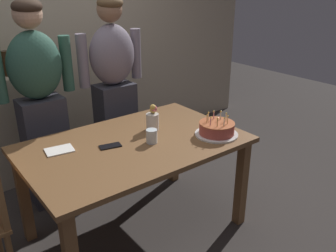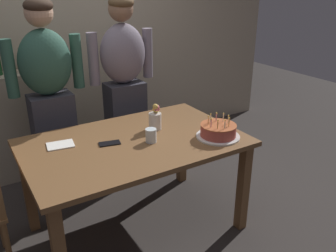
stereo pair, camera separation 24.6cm
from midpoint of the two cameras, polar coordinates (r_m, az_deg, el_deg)
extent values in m
plane|color=#332D2B|center=(2.87, -2.38, -15.94)|extent=(10.00, 10.00, 0.00)
cube|color=tan|center=(3.71, -14.96, 14.36)|extent=(5.20, 0.10, 2.60)
cube|color=brown|center=(2.48, -2.64, -2.77)|extent=(1.50, 0.96, 0.03)
cube|color=brown|center=(2.75, 14.51, -9.60)|extent=(0.07, 0.07, 0.70)
cube|color=brown|center=(2.80, -19.18, -9.54)|extent=(0.07, 0.07, 0.70)
cube|color=brown|center=(3.29, 4.36, -3.32)|extent=(0.07, 0.07, 0.70)
cylinder|color=white|center=(2.57, 10.73, -1.69)|extent=(0.31, 0.31, 0.01)
cylinder|color=#B24C42|center=(2.55, 10.80, -0.77)|extent=(0.25, 0.25, 0.08)
cylinder|color=#B75B33|center=(2.53, 10.87, 0.09)|extent=(0.25, 0.25, 0.01)
cylinder|color=beige|center=(2.59, 11.55, 1.22)|extent=(0.01, 0.01, 0.05)
sphere|color=#F9C64C|center=(2.57, 11.61, 1.91)|extent=(0.01, 0.01, 0.01)
cylinder|color=pink|center=(2.59, 10.46, 1.31)|extent=(0.01, 0.01, 0.05)
sphere|color=#F9C64C|center=(2.58, 10.51, 2.01)|extent=(0.01, 0.01, 0.01)
cylinder|color=beige|center=(2.56, 9.56, 1.13)|extent=(0.01, 0.01, 0.05)
sphere|color=#F9C64C|center=(2.55, 9.61, 1.84)|extent=(0.01, 0.01, 0.01)
cylinder|color=#EAB266|center=(2.51, 9.28, 0.75)|extent=(0.01, 0.01, 0.05)
sphere|color=#F9C64C|center=(2.50, 9.33, 1.47)|extent=(0.01, 0.01, 0.01)
cylinder|color=pink|center=(2.47, 9.77, 0.34)|extent=(0.01, 0.01, 0.05)
sphere|color=#F9C64C|center=(2.46, 9.82, 1.07)|extent=(0.01, 0.01, 0.01)
cylinder|color=#EAB266|center=(2.45, 10.83, 0.10)|extent=(0.01, 0.01, 0.05)
sphere|color=#F9C64C|center=(2.44, 10.89, 0.83)|extent=(0.01, 0.01, 0.01)
cylinder|color=beige|center=(2.47, 11.93, 0.15)|extent=(0.01, 0.01, 0.05)
sphere|color=#F9C64C|center=(2.46, 11.99, 0.87)|extent=(0.01, 0.01, 0.01)
cylinder|color=#EAB266|center=(2.51, 12.54, 0.47)|extent=(0.01, 0.01, 0.05)
sphere|color=#F9C64C|center=(2.50, 12.60, 1.18)|extent=(0.01, 0.01, 0.01)
cylinder|color=beige|center=(2.56, 12.37, 0.89)|extent=(0.01, 0.01, 0.05)
sphere|color=#F9C64C|center=(2.54, 12.44, 1.59)|extent=(0.01, 0.01, 0.01)
cylinder|color=silver|center=(2.43, 0.13, -1.58)|extent=(0.08, 0.08, 0.10)
cube|color=black|center=(2.44, -6.51, -2.85)|extent=(0.16, 0.10, 0.01)
cube|color=white|center=(2.47, -14.18, -3.04)|extent=(0.19, 0.16, 0.01)
cylinder|color=silver|center=(2.64, 0.57, 0.71)|extent=(0.09, 0.09, 0.13)
sphere|color=gold|center=(2.62, 0.73, 2.66)|extent=(0.05, 0.05, 0.05)
sphere|color=#DB6670|center=(2.61, 0.96, 2.73)|extent=(0.04, 0.04, 0.04)
sphere|color=#DB6670|center=(2.60, 0.84, 2.90)|extent=(0.05, 0.05, 0.05)
sphere|color=gold|center=(2.59, 0.68, 3.07)|extent=(0.04, 0.04, 0.04)
cube|color=#33333D|center=(3.15, -15.34, -3.15)|extent=(0.34, 0.23, 0.92)
ellipsoid|color=#2D5647|center=(2.92, -16.80, 9.69)|extent=(0.41, 0.27, 0.52)
sphere|color=tan|center=(2.87, -17.66, 16.91)|extent=(0.21, 0.21, 0.21)
ellipsoid|color=#38281E|center=(2.85, -17.71, 17.94)|extent=(0.21, 0.21, 0.12)
cylinder|color=#2D5647|center=(3.03, -12.13, 10.08)|extent=(0.09, 0.09, 0.44)
cylinder|color=#2D5647|center=(2.90, -21.88, 8.42)|extent=(0.09, 0.09, 0.44)
cube|color=#33333D|center=(3.36, -4.59, -0.68)|extent=(0.34, 0.23, 0.92)
ellipsoid|color=slate|center=(3.15, -5.00, 11.44)|extent=(0.41, 0.27, 0.52)
sphere|color=#936B51|center=(3.10, -5.25, 18.17)|extent=(0.21, 0.21, 0.21)
ellipsoid|color=brown|center=(3.08, -5.15, 19.13)|extent=(0.21, 0.21, 0.12)
cylinder|color=slate|center=(3.30, -1.13, 11.58)|extent=(0.09, 0.09, 0.44)
cylinder|color=slate|center=(3.08, -9.63, 10.45)|extent=(0.09, 0.09, 0.44)
cylinder|color=olive|center=(2.76, -23.02, -13.84)|extent=(0.04, 0.04, 0.45)
cylinder|color=olive|center=(2.48, -21.47, -18.34)|extent=(0.04, 0.04, 0.45)
cube|color=tan|center=(3.56, -23.36, -0.49)|extent=(0.80, 0.30, 1.00)
cylinder|color=#194723|center=(3.40, -22.16, 9.92)|extent=(0.06, 0.06, 0.26)
cylinder|color=#382314|center=(3.43, -20.23, 9.89)|extent=(0.07, 0.07, 0.22)
camera|label=1|loc=(0.12, -87.14, 1.19)|focal=38.02mm
camera|label=2|loc=(0.12, 92.86, -1.19)|focal=38.02mm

